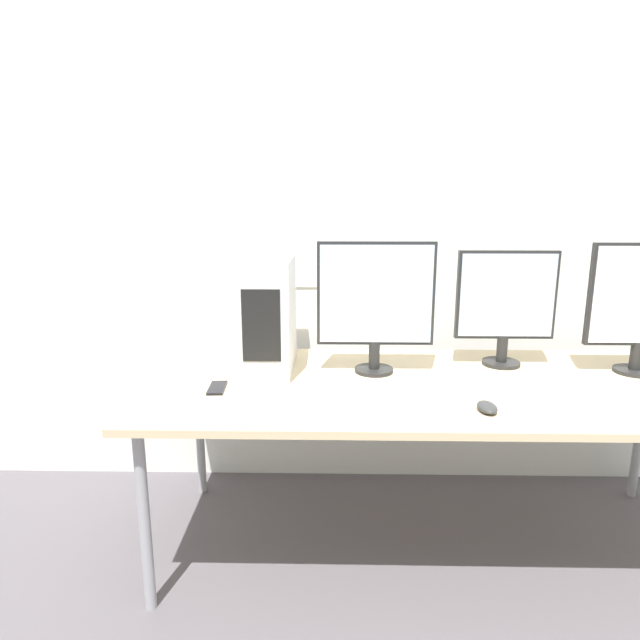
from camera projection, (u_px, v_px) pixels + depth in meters
ground_plane at (454, 629)px, 1.80m from camera, size 14.00×14.00×0.00m
wall_back at (419, 213)px, 2.55m from camera, size 8.00×0.07×2.70m
desk at (437, 391)px, 2.11m from camera, size 2.27×0.94×0.71m
pc_tower at (268, 314)px, 2.23m from camera, size 0.21×0.43×0.47m
monitor_main at (376, 301)px, 2.16m from camera, size 0.47×0.16×0.54m
monitor_right_near at (506, 302)px, 2.26m from camera, size 0.42×0.16×0.50m
keyboard at (395, 405)px, 1.83m from camera, size 0.47×0.13×0.02m
mouse at (487, 407)px, 1.81m from camera, size 0.07×0.11×0.03m
cell_phone at (217, 388)px, 2.02m from camera, size 0.07×0.14×0.01m
paper_sheet_front at (381, 406)px, 1.86m from camera, size 0.23×0.31×0.00m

